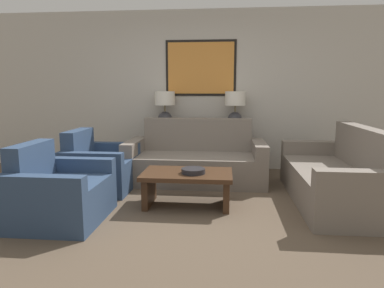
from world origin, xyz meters
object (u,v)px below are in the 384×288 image
(console_table, at_px, (199,149))
(couch_by_back_wall, at_px, (196,161))
(couch_by_side, at_px, (336,178))
(table_lamp_right, at_px, (235,106))
(armchair_near_back_wall, at_px, (100,169))
(coffee_table, at_px, (187,182))
(armchair_near_camera, at_px, (60,194))
(table_lamp_left, at_px, (165,106))
(decorative_bowl, at_px, (193,171))

(console_table, xyz_separation_m, couch_by_back_wall, (0.00, -0.68, -0.07))
(couch_by_back_wall, relative_size, couch_by_side, 1.00)
(table_lamp_right, bearing_deg, couch_by_side, -50.91)
(couch_by_back_wall, bearing_deg, armchair_near_back_wall, -157.57)
(couch_by_side, distance_m, coffee_table, 1.80)
(console_table, distance_m, armchair_near_back_wall, 1.75)
(armchair_near_back_wall, xyz_separation_m, armchair_near_camera, (0.00, -1.15, 0.00))
(console_table, bearing_deg, armchair_near_back_wall, -136.54)
(table_lamp_right, relative_size, couch_by_back_wall, 0.29)
(table_lamp_right, bearing_deg, coffee_table, -108.14)
(table_lamp_right, relative_size, armchair_near_back_wall, 0.62)
(table_lamp_left, xyz_separation_m, armchair_near_camera, (-0.69, -2.35, -0.80))
(table_lamp_right, bearing_deg, armchair_near_back_wall, -146.90)
(coffee_table, distance_m, armchair_near_camera, 1.39)
(table_lamp_right, distance_m, couch_by_side, 2.04)
(console_table, xyz_separation_m, decorative_bowl, (0.07, -1.83, 0.07))
(table_lamp_right, xyz_separation_m, couch_by_side, (1.19, -1.46, -0.78))
(console_table, relative_size, couch_by_back_wall, 0.82)
(console_table, xyz_separation_m, armchair_near_back_wall, (-1.27, -1.20, -0.08))
(console_table, relative_size, armchair_near_camera, 1.73)
(table_lamp_left, relative_size, couch_by_side, 0.29)
(decorative_bowl, relative_size, armchair_near_camera, 0.29)
(table_lamp_left, height_order, coffee_table, table_lamp_left)
(armchair_near_back_wall, bearing_deg, decorative_bowl, -24.92)
(decorative_bowl, xyz_separation_m, armchair_near_camera, (-1.34, -0.52, -0.15))
(table_lamp_left, bearing_deg, couch_by_back_wall, -49.69)
(decorative_bowl, distance_m, armchair_near_back_wall, 1.49)
(couch_by_back_wall, distance_m, armchair_near_camera, 2.10)
(coffee_table, relative_size, decorative_bowl, 3.81)
(couch_by_side, distance_m, armchair_near_camera, 3.16)
(coffee_table, bearing_deg, armchair_near_back_wall, 155.65)
(table_lamp_left, relative_size, decorative_bowl, 2.17)
(console_table, distance_m, couch_by_back_wall, 0.68)
(coffee_table, height_order, decorative_bowl, decorative_bowl)
(couch_by_back_wall, xyz_separation_m, armchair_near_back_wall, (-1.27, -0.52, -0.01))
(console_table, xyz_separation_m, armchair_near_camera, (-1.27, -2.35, -0.08))
(table_lamp_left, relative_size, coffee_table, 0.57)
(couch_by_back_wall, bearing_deg, table_lamp_right, 49.69)
(couch_by_side, bearing_deg, armchair_near_back_wall, 175.13)
(console_table, relative_size, coffee_table, 1.59)
(couch_by_back_wall, bearing_deg, armchair_near_camera, -127.27)
(console_table, height_order, decorative_bowl, console_table)
(couch_by_back_wall, relative_size, decorative_bowl, 7.38)
(table_lamp_left, distance_m, armchair_near_back_wall, 1.60)
(console_table, xyz_separation_m, couch_by_side, (1.77, -1.46, -0.07))
(table_lamp_right, relative_size, couch_by_side, 0.29)
(coffee_table, bearing_deg, table_lamp_right, 71.86)
(decorative_bowl, bearing_deg, couch_by_side, 12.13)
(table_lamp_left, relative_size, table_lamp_right, 1.00)
(couch_by_side, relative_size, armchair_near_back_wall, 2.11)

